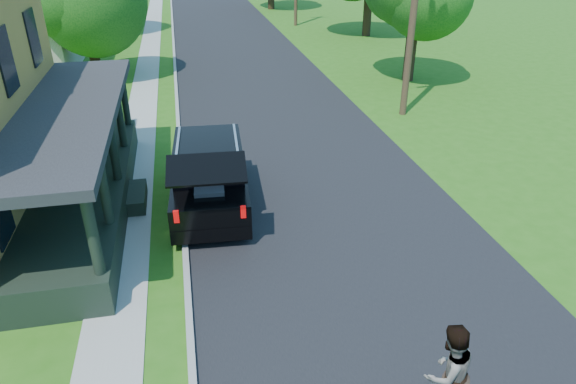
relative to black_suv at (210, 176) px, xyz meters
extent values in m
plane|color=#296113|center=(3.20, -5.53, -0.95)|extent=(140.00, 140.00, 0.00)
cube|color=black|center=(3.20, 14.47, -0.95)|extent=(8.00, 120.00, 0.02)
cube|color=gray|center=(-0.85, 14.47, -0.95)|extent=(0.15, 120.00, 0.12)
cube|color=#9C9B94|center=(-2.40, 14.47, -0.95)|extent=(1.30, 120.00, 0.03)
cube|color=black|center=(-3.60, 0.47, -0.50)|extent=(2.40, 10.00, 0.90)
cube|color=black|center=(-3.60, 0.47, 2.05)|extent=(2.60, 10.30, 0.25)
cube|color=black|center=(0.00, 0.00, -0.23)|extent=(2.37, 5.02, 0.95)
cube|color=black|center=(0.01, 0.17, 0.53)|extent=(2.08, 3.15, 0.61)
cube|color=black|center=(0.01, 0.17, 0.86)|extent=(2.13, 3.25, 0.09)
cube|color=black|center=(-0.15, -2.39, 1.33)|extent=(1.95, 1.13, 0.42)
cube|color=#36363C|center=(-0.09, -1.46, 0.10)|extent=(0.82, 0.72, 0.50)
cube|color=silver|center=(-0.81, 0.22, 0.96)|extent=(0.24, 2.69, 0.07)
cube|color=silver|center=(0.83, 0.12, 0.96)|extent=(0.24, 2.69, 0.07)
cube|color=#990505|center=(-0.98, -2.37, 0.10)|extent=(0.14, 0.08, 0.33)
cube|color=#990505|center=(0.67, -2.47, 0.10)|extent=(0.14, 0.08, 0.33)
cylinder|color=black|center=(-0.79, 1.67, -0.58)|extent=(0.31, 0.77, 0.76)
cylinder|color=black|center=(1.00, 1.56, -0.58)|extent=(0.31, 0.77, 0.76)
cylinder|color=black|center=(-1.00, -1.55, -0.58)|extent=(0.31, 0.77, 0.76)
cylinder|color=black|center=(0.79, -1.67, -0.58)|extent=(0.31, 0.77, 0.76)
imported|color=black|center=(3.05, -8.53, 0.40)|extent=(0.99, 0.84, 1.77)
cylinder|color=black|center=(-4.98, 15.55, 0.41)|extent=(0.57, 0.57, 2.73)
cylinder|color=black|center=(-5.52, 27.73, 0.85)|extent=(0.64, 0.64, 3.60)
cylinder|color=black|center=(11.25, 11.53, 0.51)|extent=(0.65, 0.65, 2.92)
cylinder|color=black|center=(13.13, 23.39, 0.87)|extent=(0.74, 0.74, 3.64)
cylinder|color=#43291F|center=(8.82, 6.45, 3.79)|extent=(0.33, 0.33, 9.49)
camera|label=1|loc=(-0.51, -13.56, 6.53)|focal=32.00mm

